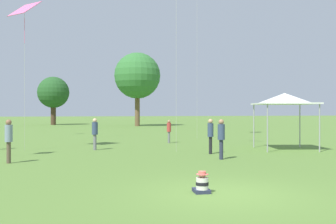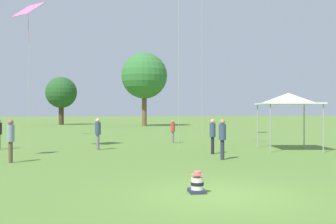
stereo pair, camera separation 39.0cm
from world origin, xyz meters
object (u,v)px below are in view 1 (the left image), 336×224
at_px(seated_toddler, 202,184).
at_px(canopy_tent, 285,99).
at_px(person_standing_7, 95,131).
at_px(person_standing_2, 169,129).
at_px(person_standing_4, 210,133).
at_px(distant_tree_0, 53,93).
at_px(kite_5, 24,11).
at_px(person_standing_5, 221,135).
at_px(distant_tree_1, 137,76).
at_px(person_standing_0, 9,137).

relative_size(seated_toddler, canopy_tent, 0.16).
distance_m(seated_toddler, person_standing_7, 12.54).
bearing_deg(person_standing_7, person_standing_2, -80.40).
xyz_separation_m(person_standing_4, distant_tree_0, (-9.87, 45.05, 3.95)).
xyz_separation_m(canopy_tent, kite_5, (-14.27, 2.84, 4.86)).
relative_size(person_standing_4, person_standing_5, 0.98).
height_order(person_standing_4, canopy_tent, canopy_tent).
xyz_separation_m(person_standing_2, distant_tree_0, (-9.41, 37.97, 4.08)).
bearing_deg(seated_toddler, person_standing_7, 104.03).
bearing_deg(person_standing_7, distant_tree_1, -38.80).
distance_m(person_standing_0, distant_tree_0, 46.59).
xyz_separation_m(kite_5, distant_tree_1, (11.59, 33.22, -0.49)).
bearing_deg(distant_tree_1, person_standing_2, -94.99).
height_order(person_standing_0, kite_5, kite_5).
distance_m(seated_toddler, kite_5, 16.08).
height_order(person_standing_0, person_standing_4, person_standing_0).
bearing_deg(person_standing_0, kite_5, -179.46).
relative_size(person_standing_2, canopy_tent, 0.43).
bearing_deg(distant_tree_0, person_standing_7, -84.18).
distance_m(person_standing_4, distant_tree_0, 46.28).
bearing_deg(seated_toddler, canopy_tent, 54.51).
distance_m(seated_toddler, canopy_tent, 13.32).
relative_size(canopy_tent, distant_tree_1, 0.35).
distance_m(person_standing_4, canopy_tent, 5.31).
bearing_deg(person_standing_0, canopy_tent, 100.76).
height_order(seated_toddler, person_standing_4, person_standing_4).
distance_m(person_standing_7, distant_tree_0, 42.05).
bearing_deg(seated_toddler, person_standing_4, 72.90).
distance_m(seated_toddler, distant_tree_1, 47.01).
bearing_deg(distant_tree_0, person_standing_5, -78.56).
xyz_separation_m(person_standing_4, kite_5, (-9.41, 4.00, 6.64)).
xyz_separation_m(distant_tree_0, distant_tree_1, (12.05, -7.82, 2.20)).
relative_size(person_standing_2, person_standing_4, 0.88).
bearing_deg(distant_tree_0, person_standing_0, -89.45).
height_order(seated_toddler, distant_tree_1, distant_tree_1).
xyz_separation_m(person_standing_5, kite_5, (-9.12, 6.25, 6.62)).
bearing_deg(seated_toddler, distant_tree_0, 100.78).
bearing_deg(person_standing_4, person_standing_2, 88.55).
bearing_deg(canopy_tent, seated_toddler, -129.48).
height_order(person_standing_4, distant_tree_1, distant_tree_1).
bearing_deg(distant_tree_0, kite_5, -89.36).
height_order(person_standing_2, canopy_tent, canopy_tent).
height_order(person_standing_2, kite_5, kite_5).
height_order(person_standing_5, canopy_tent, canopy_tent).
height_order(kite_5, distant_tree_1, distant_tree_1).
xyz_separation_m(canopy_tent, distant_tree_0, (-14.73, 43.88, 2.17)).
relative_size(person_standing_5, canopy_tent, 0.50).
bearing_deg(person_standing_5, distant_tree_1, 28.07).
height_order(person_standing_7, distant_tree_1, distant_tree_1).
xyz_separation_m(person_standing_0, distant_tree_1, (11.60, 38.60, 6.12)).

